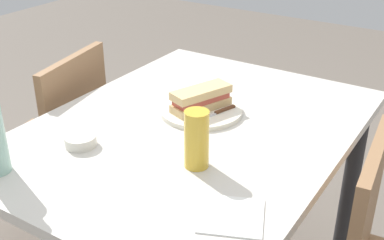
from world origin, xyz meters
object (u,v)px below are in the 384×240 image
(chair_near, at_px, (59,144))
(olive_bowl, at_px, (81,141))
(baguette_sandwich_near, at_px, (201,99))
(knife_near, at_px, (216,113))
(beer_glass, at_px, (197,139))
(plate_near, at_px, (201,111))
(dining_table, at_px, (192,159))

(chair_near, height_order, olive_bowl, chair_near)
(baguette_sandwich_near, distance_m, knife_near, 0.07)
(baguette_sandwich_near, bearing_deg, beer_glass, 29.46)
(chair_near, relative_size, plate_near, 3.30)
(dining_table, relative_size, plate_near, 4.43)
(plate_near, distance_m, olive_bowl, 0.39)
(dining_table, xyz_separation_m, baguette_sandwich_near, (-0.09, -0.02, 0.16))
(plate_near, relative_size, olive_bowl, 2.94)
(dining_table, relative_size, chair_near, 1.34)
(dining_table, xyz_separation_m, chair_near, (-0.03, -0.63, -0.15))
(olive_bowl, bearing_deg, dining_table, 143.45)
(dining_table, relative_size, olive_bowl, 13.03)
(beer_glass, bearing_deg, plate_near, -150.54)
(baguette_sandwich_near, xyz_separation_m, beer_glass, (0.27, 0.15, 0.03))
(plate_near, distance_m, baguette_sandwich_near, 0.04)
(baguette_sandwich_near, distance_m, beer_glass, 0.31)
(chair_near, xyz_separation_m, plate_near, (-0.06, 0.60, 0.27))
(dining_table, bearing_deg, beer_glass, 35.53)
(baguette_sandwich_near, bearing_deg, plate_near, 0.00)
(chair_near, relative_size, knife_near, 4.90)
(plate_near, height_order, knife_near, knife_near)
(dining_table, distance_m, plate_near, 0.15)
(baguette_sandwich_near, height_order, beer_glass, beer_glass)
(knife_near, bearing_deg, dining_table, -22.17)
(chair_near, distance_m, knife_near, 0.72)
(knife_near, relative_size, olive_bowl, 1.98)
(plate_near, height_order, baguette_sandwich_near, baguette_sandwich_near)
(chair_near, bearing_deg, plate_near, 95.97)
(chair_near, height_order, baguette_sandwich_near, chair_near)
(olive_bowl, bearing_deg, plate_near, 154.32)
(chair_near, bearing_deg, dining_table, 87.43)
(chair_near, distance_m, olive_bowl, 0.59)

